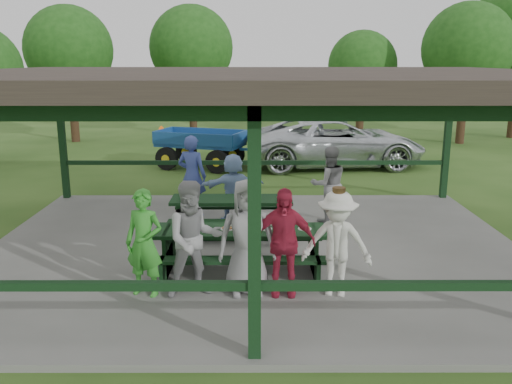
{
  "coord_description": "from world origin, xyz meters",
  "views": [
    {
      "loc": [
        0.01,
        -9.6,
        3.55
      ],
      "look_at": [
        0.02,
        -0.3,
        1.25
      ],
      "focal_mm": 38.0,
      "sensor_mm": 36.0,
      "label": 1
    }
  ],
  "objects_px": {
    "contestant_red": "(283,242)",
    "contestant_white_fedora": "(337,244)",
    "contestant_grey_left": "(194,239)",
    "picnic_table_near": "(241,245)",
    "spectator_blue": "(192,176)",
    "picnic_table_far": "(232,212)",
    "pickup_truck": "(336,142)",
    "contestant_grey_mid": "(247,237)",
    "contestant_green": "(144,243)",
    "spectator_lblue": "(233,188)",
    "farm_trailer": "(201,148)",
    "spectator_grey": "(329,184)"
  },
  "relations": [
    {
      "from": "picnic_table_near",
      "to": "contestant_red",
      "type": "distance_m",
      "value": 1.1
    },
    {
      "from": "picnic_table_near",
      "to": "spectator_lblue",
      "type": "height_order",
      "value": "spectator_lblue"
    },
    {
      "from": "contestant_green",
      "to": "picnic_table_near",
      "type": "bearing_deg",
      "value": 47.14
    },
    {
      "from": "spectator_blue",
      "to": "pickup_truck",
      "type": "xyz_separation_m",
      "value": [
        4.11,
        6.24,
        -0.19
      ]
    },
    {
      "from": "contestant_red",
      "to": "contestant_white_fedora",
      "type": "relative_size",
      "value": 0.99
    },
    {
      "from": "contestant_grey_left",
      "to": "spectator_lblue",
      "type": "relative_size",
      "value": 1.17
    },
    {
      "from": "picnic_table_far",
      "to": "contestant_grey_left",
      "type": "height_order",
      "value": "contestant_grey_left"
    },
    {
      "from": "spectator_blue",
      "to": "farm_trailer",
      "type": "distance_m",
      "value": 6.06
    },
    {
      "from": "contestant_grey_left",
      "to": "contestant_red",
      "type": "xyz_separation_m",
      "value": [
        1.31,
        0.04,
        -0.06
      ]
    },
    {
      "from": "picnic_table_near",
      "to": "contestant_red",
      "type": "height_order",
      "value": "contestant_red"
    },
    {
      "from": "contestant_grey_left",
      "to": "spectator_grey",
      "type": "distance_m",
      "value": 4.51
    },
    {
      "from": "contestant_grey_mid",
      "to": "contestant_green",
      "type": "bearing_deg",
      "value": 177.34
    },
    {
      "from": "contestant_grey_mid",
      "to": "spectator_grey",
      "type": "distance_m",
      "value": 4.06
    },
    {
      "from": "contestant_white_fedora",
      "to": "spectator_grey",
      "type": "xyz_separation_m",
      "value": [
        0.38,
        3.76,
        0.02
      ]
    },
    {
      "from": "picnic_table_far",
      "to": "contestant_green",
      "type": "height_order",
      "value": "contestant_green"
    },
    {
      "from": "contestant_red",
      "to": "spectator_lblue",
      "type": "distance_m",
      "value": 3.86
    },
    {
      "from": "contestant_white_fedora",
      "to": "contestant_grey_left",
      "type": "bearing_deg",
      "value": -167.33
    },
    {
      "from": "contestant_red",
      "to": "spectator_grey",
      "type": "relative_size",
      "value": 0.99
    },
    {
      "from": "picnic_table_near",
      "to": "contestant_green",
      "type": "height_order",
      "value": "contestant_green"
    },
    {
      "from": "contestant_grey_mid",
      "to": "contestant_white_fedora",
      "type": "distance_m",
      "value": 1.33
    },
    {
      "from": "contestant_grey_left",
      "to": "spectator_grey",
      "type": "bearing_deg",
      "value": 39.69
    },
    {
      "from": "picnic_table_far",
      "to": "farm_trailer",
      "type": "relative_size",
      "value": 0.63
    },
    {
      "from": "contestant_grey_left",
      "to": "farm_trailer",
      "type": "height_order",
      "value": "contestant_grey_left"
    },
    {
      "from": "spectator_lblue",
      "to": "pickup_truck",
      "type": "xyz_separation_m",
      "value": [
        3.18,
        6.69,
        -0.03
      ]
    },
    {
      "from": "picnic_table_near",
      "to": "contestant_grey_left",
      "type": "relative_size",
      "value": 1.58
    },
    {
      "from": "picnic_table_near",
      "to": "spectator_grey",
      "type": "bearing_deg",
      "value": 57.96
    },
    {
      "from": "contestant_green",
      "to": "farm_trailer",
      "type": "bearing_deg",
      "value": 107.07
    },
    {
      "from": "contestant_green",
      "to": "farm_trailer",
      "type": "relative_size",
      "value": 0.42
    },
    {
      "from": "farm_trailer",
      "to": "contestant_green",
      "type": "bearing_deg",
      "value": -70.7
    },
    {
      "from": "spectator_blue",
      "to": "contestant_green",
      "type": "bearing_deg",
      "value": 105.47
    },
    {
      "from": "picnic_table_near",
      "to": "spectator_blue",
      "type": "distance_m",
      "value": 3.6
    },
    {
      "from": "contestant_grey_mid",
      "to": "contestant_grey_left",
      "type": "bearing_deg",
      "value": -178.7
    },
    {
      "from": "farm_trailer",
      "to": "contestant_white_fedora",
      "type": "bearing_deg",
      "value": -55.35
    },
    {
      "from": "contestant_green",
      "to": "farm_trailer",
      "type": "height_order",
      "value": "contestant_green"
    },
    {
      "from": "contestant_green",
      "to": "spectator_blue",
      "type": "distance_m",
      "value": 4.22
    },
    {
      "from": "contestant_white_fedora",
      "to": "spectator_lblue",
      "type": "distance_m",
      "value": 4.15
    },
    {
      "from": "picnic_table_far",
      "to": "contestant_white_fedora",
      "type": "bearing_deg",
      "value": -59.74
    },
    {
      "from": "contestant_green",
      "to": "pickup_truck",
      "type": "bearing_deg",
      "value": 83.56
    },
    {
      "from": "picnic_table_far",
      "to": "spectator_grey",
      "type": "relative_size",
      "value": 1.45
    },
    {
      "from": "contestant_green",
      "to": "farm_trailer",
      "type": "xyz_separation_m",
      "value": [
        -0.17,
        10.26,
        -0.25
      ]
    },
    {
      "from": "contestant_grey_mid",
      "to": "contestant_red",
      "type": "xyz_separation_m",
      "value": [
        0.53,
        -0.04,
        -0.06
      ]
    },
    {
      "from": "contestant_red",
      "to": "pickup_truck",
      "type": "distance_m",
      "value": 10.7
    },
    {
      "from": "spectator_blue",
      "to": "farm_trailer",
      "type": "relative_size",
      "value": 0.48
    },
    {
      "from": "contestant_red",
      "to": "contestant_white_fedora",
      "type": "height_order",
      "value": "contestant_white_fedora"
    },
    {
      "from": "contestant_green",
      "to": "pickup_truck",
      "type": "distance_m",
      "value": 11.33
    },
    {
      "from": "contestant_grey_left",
      "to": "contestant_white_fedora",
      "type": "relative_size",
      "value": 1.06
    },
    {
      "from": "contestant_grey_left",
      "to": "spectator_lblue",
      "type": "distance_m",
      "value": 3.83
    },
    {
      "from": "contestant_white_fedora",
      "to": "pickup_truck",
      "type": "distance_m",
      "value": 10.59
    },
    {
      "from": "pickup_truck",
      "to": "contestant_green",
      "type": "bearing_deg",
      "value": 151.92
    },
    {
      "from": "contestant_grey_mid",
      "to": "pickup_truck",
      "type": "distance_m",
      "value": 10.79
    }
  ]
}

